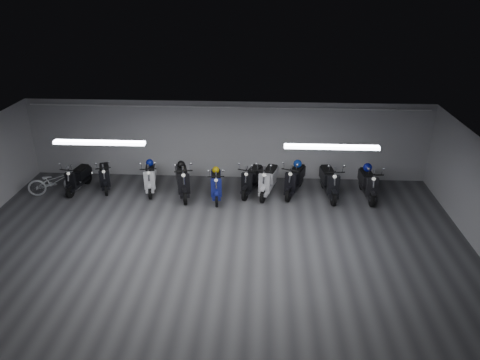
# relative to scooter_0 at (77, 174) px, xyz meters

# --- Properties ---
(floor) EXTENTS (14.00, 10.00, 0.01)m
(floor) POSITION_rel_scooter_0_xyz_m (4.95, -3.62, -0.61)
(floor) COLOR #3A3A3D
(floor) RESTS_ON ground
(ceiling) EXTENTS (14.00, 10.00, 0.01)m
(ceiling) POSITION_rel_scooter_0_xyz_m (4.95, -3.62, 2.20)
(ceiling) COLOR gray
(ceiling) RESTS_ON ground
(back_wall) EXTENTS (14.00, 0.01, 2.80)m
(back_wall) POSITION_rel_scooter_0_xyz_m (4.95, 1.39, 0.79)
(back_wall) COLOR #A7A8AA
(back_wall) RESTS_ON ground
(fluor_strip_left) EXTENTS (2.40, 0.18, 0.08)m
(fluor_strip_left) POSITION_rel_scooter_0_xyz_m (1.95, -2.62, 2.13)
(fluor_strip_left) COLOR white
(fluor_strip_left) RESTS_ON ceiling
(fluor_strip_right) EXTENTS (2.40, 0.18, 0.08)m
(fluor_strip_right) POSITION_rel_scooter_0_xyz_m (7.95, -2.62, 2.13)
(fluor_strip_right) COLOR white
(fluor_strip_right) RESTS_ON ceiling
(conduit) EXTENTS (13.60, 0.05, 0.05)m
(conduit) POSITION_rel_scooter_0_xyz_m (4.95, 1.30, 2.01)
(conduit) COLOR white
(conduit) RESTS_ON back_wall
(scooter_0) EXTENTS (0.81, 1.70, 1.21)m
(scooter_0) POSITION_rel_scooter_0_xyz_m (0.00, 0.00, 0.00)
(scooter_0) COLOR black
(scooter_0) RESTS_ON floor
(scooter_1) EXTENTS (1.04, 1.72, 1.21)m
(scooter_1) POSITION_rel_scooter_0_xyz_m (0.86, 0.20, -0.00)
(scooter_1) COLOR black
(scooter_1) RESTS_ON floor
(scooter_2) EXTENTS (0.88, 1.82, 1.30)m
(scooter_2) POSITION_rel_scooter_0_xyz_m (2.45, 0.10, 0.04)
(scooter_2) COLOR silver
(scooter_2) RESTS_ON floor
(scooter_3) EXTENTS (1.11, 2.02, 1.43)m
(scooter_3) POSITION_rel_scooter_0_xyz_m (3.59, -0.18, 0.11)
(scooter_3) COLOR black
(scooter_3) RESTS_ON floor
(scooter_4) EXTENTS (0.76, 1.77, 1.28)m
(scooter_4) POSITION_rel_scooter_0_xyz_m (4.72, -0.31, 0.03)
(scooter_4) COLOR navy
(scooter_4) RESTS_ON floor
(scooter_5) EXTENTS (1.13, 1.86, 1.31)m
(scooter_5) POSITION_rel_scooter_0_xyz_m (5.86, 0.13, 0.05)
(scooter_5) COLOR black
(scooter_5) RESTS_ON floor
(scooter_6) EXTENTS (1.08, 1.94, 1.37)m
(scooter_6) POSITION_rel_scooter_0_xyz_m (6.41, 0.05, 0.08)
(scooter_6) COLOR silver
(scooter_6) RESTS_ON floor
(scooter_7) EXTENTS (1.22, 1.94, 1.37)m
(scooter_7) POSITION_rel_scooter_0_xyz_m (7.29, 0.15, 0.08)
(scooter_7) COLOR black
(scooter_7) RESTS_ON floor
(scooter_8) EXTENTS (0.85, 1.96, 1.42)m
(scooter_8) POSITION_rel_scooter_0_xyz_m (8.41, 0.01, 0.10)
(scooter_8) COLOR black
(scooter_8) RESTS_ON floor
(scooter_9) EXTENTS (0.70, 1.83, 1.34)m
(scooter_9) POSITION_rel_scooter_0_xyz_m (9.65, -0.02, 0.06)
(scooter_9) COLOR black
(scooter_9) RESTS_ON floor
(bicycle) EXTENTS (1.77, 1.15, 1.08)m
(bicycle) POSITION_rel_scooter_0_xyz_m (-0.70, -0.26, -0.07)
(bicycle) COLOR silver
(bicycle) RESTS_ON floor
(helmet_0) EXTENTS (0.26, 0.26, 0.26)m
(helmet_0) POSITION_rel_scooter_0_xyz_m (2.41, 0.34, 0.33)
(helmet_0) COLOR navy
(helmet_0) RESTS_ON scooter_2
(helmet_1) EXTENTS (0.28, 0.28, 0.28)m
(helmet_1) POSITION_rel_scooter_0_xyz_m (7.38, 0.39, 0.38)
(helmet_1) COLOR navy
(helmet_1) RESTS_ON scooter_7
(helmet_2) EXTENTS (0.23, 0.23, 0.23)m
(helmet_2) POSITION_rel_scooter_0_xyz_m (4.69, -0.07, 0.30)
(helmet_2) COLOR #C7A60B
(helmet_2) RESTS_ON scooter_4
(helmet_3) EXTENTS (0.29, 0.29, 0.29)m
(helmet_3) POSITION_rel_scooter_0_xyz_m (9.64, 0.23, 0.37)
(helmet_3) COLOR navy
(helmet_3) RESTS_ON scooter_9
(helmet_4) EXTENTS (0.25, 0.25, 0.25)m
(helmet_4) POSITION_rel_scooter_0_xyz_m (3.53, 0.08, 0.40)
(helmet_4) COLOR black
(helmet_4) RESTS_ON scooter_3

